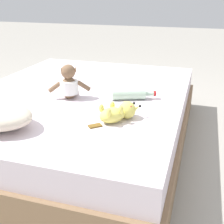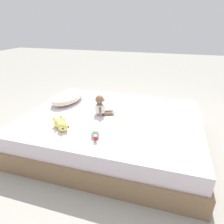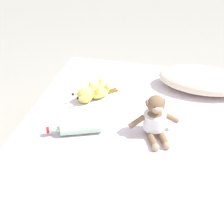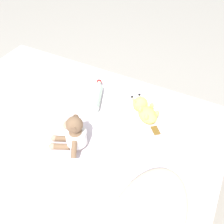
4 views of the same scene
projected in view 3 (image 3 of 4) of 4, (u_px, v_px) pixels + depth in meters
name	position (u px, v px, depth m)	size (l,w,h in m)	color
ground_plane	(146.00, 199.00, 1.96)	(16.00, 16.00, 0.00)	#9E998E
bed	(147.00, 176.00, 1.86)	(1.55, 1.98, 0.38)	#846647
pillow	(202.00, 80.00, 2.21)	(0.59, 0.36, 0.14)	beige
plush_monkey	(155.00, 119.00, 1.80)	(0.27, 0.25, 0.24)	brown
plush_yellow_creature	(93.00, 92.00, 2.13)	(0.25, 0.29, 0.10)	#EAE066
glass_bottle	(79.00, 127.00, 1.84)	(0.30, 0.16, 0.08)	#B2D1B7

